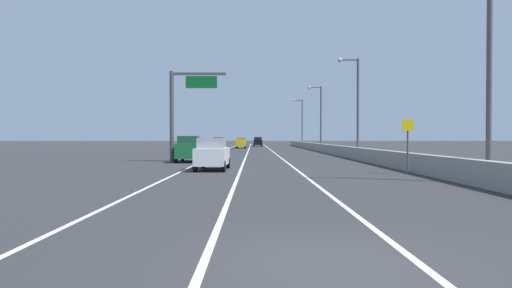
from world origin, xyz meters
TOP-DOWN VIEW (x-y plane):
  - ground_plane at (0.00, 64.00)m, footprint 320.00×320.00m
  - lane_stripe_left at (-5.50, 55.00)m, footprint 0.16×130.00m
  - lane_stripe_center at (-2.00, 55.00)m, footprint 0.16×130.00m
  - lane_stripe_right at (1.50, 55.00)m, footprint 0.16×130.00m
  - jersey_barrier_right at (8.20, 40.00)m, footprint 0.60×120.00m
  - overhead_sign_gantry at (-7.26, 29.28)m, footprint 4.68×0.36m
  - speed_advisory_sign at (7.30, 16.91)m, footprint 0.60×0.11m
  - lamp_post_right_near at (8.93, 12.18)m, footprint 2.14×0.44m
  - lamp_post_right_second at (8.85, 36.02)m, footprint 2.14×0.44m
  - lamp_post_right_third at (8.88, 59.86)m, footprint 2.14×0.44m
  - lamp_post_right_fourth at (8.65, 83.71)m, footprint 2.14×0.44m
  - car_white_0 at (-3.74, 19.92)m, footprint 1.98×4.10m
  - car_black_1 at (-0.30, 87.53)m, footprint 1.97×4.40m
  - car_yellow_2 at (-3.48, 71.69)m, footprint 1.85×4.06m
  - car_green_3 at (-6.50, 28.86)m, footprint 1.92×4.46m
  - car_gray_4 at (-6.80, 63.66)m, footprint 1.96×4.69m

SIDE VIEW (x-z plane):
  - ground_plane at x=0.00m, z-range 0.00..0.00m
  - lane_stripe_left at x=-5.50m, z-range 0.00..0.00m
  - lane_stripe_center at x=-2.00m, z-range 0.00..0.00m
  - lane_stripe_right at x=1.50m, z-range 0.00..0.00m
  - jersey_barrier_right at x=8.20m, z-range 0.00..1.10m
  - car_yellow_2 at x=-3.48m, z-range -0.01..1.91m
  - car_white_0 at x=-3.74m, z-range -0.01..1.97m
  - car_gray_4 at x=-6.80m, z-range 0.00..2.00m
  - car_black_1 at x=-0.30m, z-range 0.00..2.02m
  - car_green_3 at x=-6.50m, z-range -0.01..2.12m
  - speed_advisory_sign at x=7.30m, z-range 0.26..3.26m
  - overhead_sign_gantry at x=-7.26m, z-range 0.98..8.48m
  - lamp_post_right_near at x=8.93m, z-range 0.75..10.61m
  - lamp_post_right_second at x=8.85m, z-range 0.75..10.61m
  - lamp_post_right_third at x=8.88m, z-range 0.75..10.61m
  - lamp_post_right_fourth at x=8.65m, z-range 0.75..10.61m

